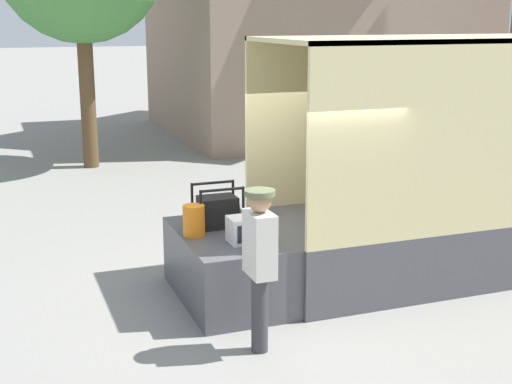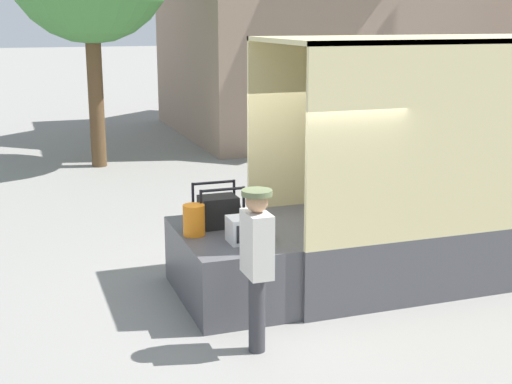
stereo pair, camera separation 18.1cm
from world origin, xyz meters
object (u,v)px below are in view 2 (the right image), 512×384
portable_generator (219,211)px  orange_bucket (194,220)px  microwave (249,229)px  worker_person (257,253)px

portable_generator → orange_bucket: portable_generator is taller
microwave → orange_bucket: 0.74m
portable_generator → worker_person: size_ratio=0.33×
microwave → orange_bucket: size_ratio=1.33×
microwave → orange_bucket: (-0.57, 0.47, 0.04)m
orange_bucket → worker_person: 1.59m
orange_bucket → worker_person: worker_person is taller
orange_bucket → portable_generator: bearing=32.9°
portable_generator → orange_bucket: (-0.41, -0.26, -0.02)m
orange_bucket → worker_person: size_ratio=0.22×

